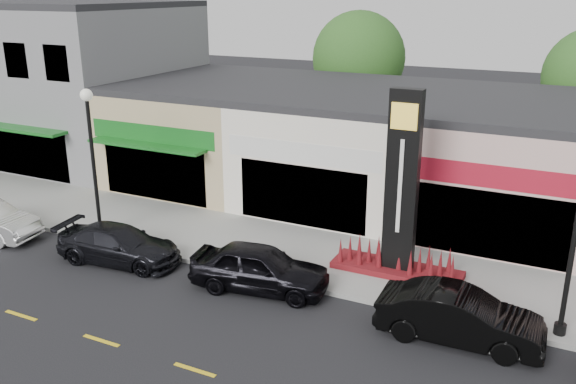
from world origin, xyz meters
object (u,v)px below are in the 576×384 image
car_black_sedan (260,268)px  car_black_conv (460,317)px  car_dark_sedan (119,245)px  lamp_west_near (92,148)px  pylon_sign (400,211)px

car_black_sedan → car_black_conv: 6.15m
car_dark_sedan → car_black_sedan: bearing=-92.8°
car_dark_sedan → lamp_west_near: bearing=50.6°
pylon_sign → car_black_conv: (2.57, -2.98, -1.56)m
lamp_west_near → pylon_sign: 11.19m
pylon_sign → lamp_west_near: bearing=-171.2°
lamp_west_near → car_black_conv: bearing=-5.4°
pylon_sign → car_black_conv: bearing=-49.3°
lamp_west_near → car_black_sedan: lamp_west_near is taller
pylon_sign → car_black_sedan: pylon_sign is taller
car_dark_sedan → car_black_conv: bearing=-95.9°
lamp_west_near → pylon_sign: pylon_sign is taller
car_dark_sedan → car_black_conv: size_ratio=1.01×
pylon_sign → car_black_sedan: bearing=-142.6°
lamp_west_near → car_black_conv: (13.57, -1.28, -2.76)m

